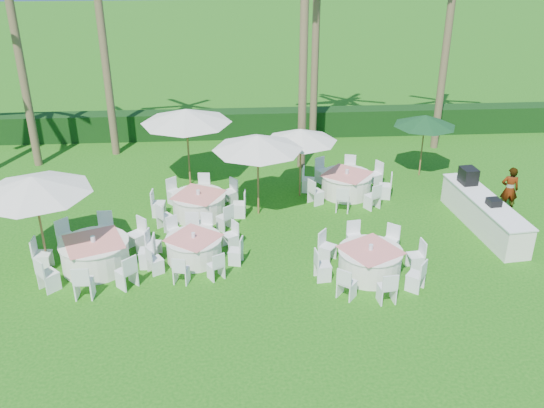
{
  "coord_description": "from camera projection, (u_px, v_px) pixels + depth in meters",
  "views": [
    {
      "loc": [
        0.14,
        -14.54,
        9.38
      ],
      "look_at": [
        1.28,
        2.06,
        1.3
      ],
      "focal_mm": 40.0,
      "sensor_mm": 36.0,
      "label": 1
    }
  ],
  "objects": [
    {
      "name": "palm_d",
      "position": [
        316.0,
        41.0,
        25.6
      ],
      "size": [
        4.34,
        4.3,
        7.9
      ],
      "color": "brown",
      "rests_on": "ground"
    },
    {
      "name": "banquet_table_e",
      "position": [
        199.0,
        205.0,
        20.47
      ],
      "size": [
        3.2,
        3.2,
        0.96
      ],
      "color": "white",
      "rests_on": "ground"
    },
    {
      "name": "palm_e",
      "position": [
        449.0,
        23.0,
        24.33
      ],
      "size": [
        4.4,
        4.12,
        9.69
      ],
      "color": "brown",
      "rests_on": "ground"
    },
    {
      "name": "umbrella_a",
      "position": [
        33.0,
        185.0,
        16.56
      ],
      "size": [
        3.21,
        3.21,
        2.87
      ],
      "color": "brown",
      "rests_on": "ground"
    },
    {
      "name": "buffet_table",
      "position": [
        483.0,
        212.0,
        19.68
      ],
      "size": [
        1.44,
        4.51,
        1.58
      ],
      "color": "white",
      "rests_on": "ground"
    },
    {
      "name": "umbrella_c",
      "position": [
        186.0,
        116.0,
        21.86
      ],
      "size": [
        3.32,
        3.32,
        2.96
      ],
      "color": "brown",
      "rests_on": "ground"
    },
    {
      "name": "umbrella_green",
      "position": [
        425.0,
        121.0,
        22.87
      ],
      "size": [
        2.38,
        2.38,
        2.45
      ],
      "color": "brown",
      "rests_on": "ground"
    },
    {
      "name": "hedge",
      "position": [
        229.0,
        124.0,
        27.65
      ],
      "size": [
        34.0,
        1.0,
        1.2
      ],
      "primitive_type": "cube",
      "color": "black",
      "rests_on": "ground"
    },
    {
      "name": "palm_a",
      "position": [
        16.0,
        40.0,
        22.62
      ],
      "size": [
        4.32,
        4.32,
        9.14
      ],
      "color": "brown",
      "rests_on": "ground"
    },
    {
      "name": "staff_person",
      "position": [
        510.0,
        189.0,
        20.64
      ],
      "size": [
        0.66,
        0.5,
        1.63
      ],
      "primitive_type": "imported",
      "rotation": [
        0.0,
        0.0,
        2.93
      ],
      "color": "gray",
      "rests_on": "ground"
    },
    {
      "name": "umbrella_b",
      "position": [
        258.0,
        142.0,
        19.7
      ],
      "size": [
        3.01,
        3.01,
        2.83
      ],
      "color": "brown",
      "rests_on": "ground"
    },
    {
      "name": "banquet_table_b",
      "position": [
        194.0,
        248.0,
        17.91
      ],
      "size": [
        2.92,
        2.92,
        0.89
      ],
      "color": "white",
      "rests_on": "ground"
    },
    {
      "name": "palm_b",
      "position": [
        102.0,
        30.0,
        23.69
      ],
      "size": [
        4.39,
        4.19,
        9.44
      ],
      "color": "brown",
      "rests_on": "ground"
    },
    {
      "name": "banquet_table_a",
      "position": [
        95.0,
        254.0,
        17.46
      ],
      "size": [
        3.45,
        3.45,
        1.04
      ],
      "color": "white",
      "rests_on": "ground"
    },
    {
      "name": "banquet_table_c",
      "position": [
        370.0,
        261.0,
        17.16
      ],
      "size": [
        3.21,
        3.21,
        0.97
      ],
      "color": "white",
      "rests_on": "ground"
    },
    {
      "name": "ground",
      "position": [
        232.0,
        278.0,
        17.14
      ],
      "size": [
        120.0,
        120.0,
        0.0
      ],
      "primitive_type": "plane",
      "color": "#15520E",
      "rests_on": "ground"
    },
    {
      "name": "umbrella_d",
      "position": [
        301.0,
        135.0,
        21.11
      ],
      "size": [
        2.58,
        2.58,
        2.55
      ],
      "color": "brown",
      "rests_on": "ground"
    },
    {
      "name": "banquet_table_f",
      "position": [
        346.0,
        184.0,
        22.03
      ],
      "size": [
        3.23,
        3.23,
        0.98
      ],
      "color": "white",
      "rests_on": "ground"
    }
  ]
}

